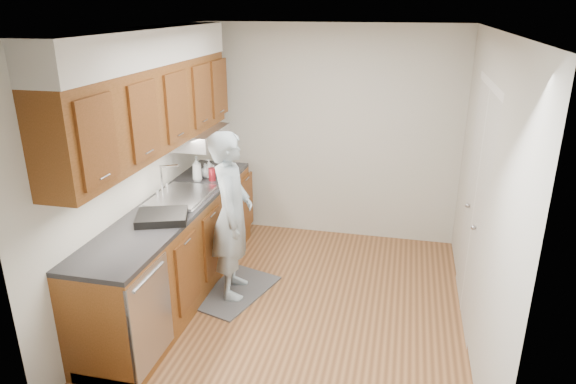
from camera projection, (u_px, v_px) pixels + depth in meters
The scene contains 16 objects.
floor at pixel (298, 307), 4.84m from camera, with size 3.50×3.50×0.00m, color #925F37.
ceiling at pixel (301, 30), 3.97m from camera, with size 3.50×3.50×0.00m, color white.
wall_left at pixel (140, 170), 4.72m from camera, with size 0.02×3.50×2.50m, color beige.
wall_right at pixel (483, 196), 4.09m from camera, with size 0.02×3.50×2.50m, color beige.
wall_back at pixel (330, 134), 6.00m from camera, with size 3.00×0.02×2.50m, color beige.
counter at pixel (177, 248), 4.92m from camera, with size 0.64×2.80×1.30m.
upper_cabinets at pixel (152, 94), 4.49m from camera, with size 0.47×2.80×1.21m.
closet_door at pixel (474, 208), 4.44m from camera, with size 0.02×1.22×2.05m, color silver.
floor_mat at pixel (235, 291), 5.09m from camera, with size 0.54×0.91×0.02m, color #555557.
person at pixel (231, 205), 4.77m from camera, with size 0.65×0.43×1.83m, color #93A6B3.
soap_bottle_a at pixel (197, 169), 5.34m from camera, with size 0.10×0.10×0.26m, color silver.
soap_bottle_b at pixel (209, 168), 5.48m from camera, with size 0.09×0.09×0.20m, color silver.
soap_bottle_c at pixel (205, 170), 5.48m from camera, with size 0.12×0.12×0.15m, color silver.
soda_can at pixel (212, 174), 5.38m from camera, with size 0.07×0.07×0.13m, color red.
steel_can at pixel (211, 171), 5.49m from camera, with size 0.07×0.07×0.13m, color #A5A5AA.
dish_rack at pixel (162, 217), 4.39m from camera, with size 0.42×0.36×0.07m, color black.
Camera 1 is at (0.85, -4.08, 2.69)m, focal length 32.00 mm.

